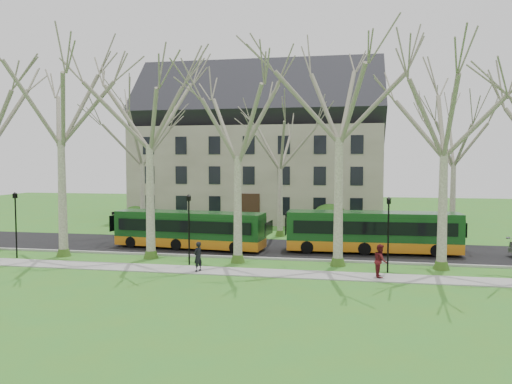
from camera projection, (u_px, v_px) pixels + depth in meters
ground at (287, 265)px, 30.96m from camera, size 120.00×120.00×0.00m
sidewalk at (282, 274)px, 28.51m from camera, size 70.00×2.00×0.06m
road at (296, 249)px, 36.36m from camera, size 80.00×8.00×0.06m
curb at (290, 259)px, 32.43m from camera, size 80.00×0.25×0.14m
building at (259, 146)px, 55.09m from camera, size 26.50×12.20×16.00m
tree_row_verge at (288, 152)px, 30.81m from camera, size 49.00×7.00×14.00m
tree_row_far at (287, 166)px, 41.62m from camera, size 33.00×7.00×12.00m
lamp_row at (285, 226)px, 29.82m from camera, size 36.22×0.22×4.30m
hedges at (255, 221)px, 45.49m from camera, size 30.60×8.60×2.00m
bus_lead at (189, 229)px, 36.53m from camera, size 11.26×3.40×2.77m
bus_follow at (372, 232)px, 34.79m from camera, size 11.84×2.80×2.94m
pedestrian_a at (198, 256)px, 28.96m from camera, size 0.64×0.74×1.72m
pedestrian_b at (380, 261)px, 27.52m from camera, size 0.76×0.93×1.82m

